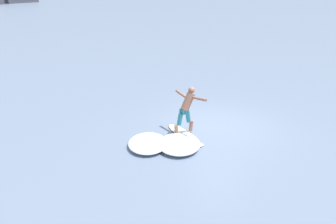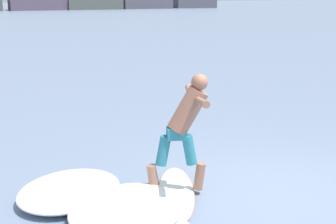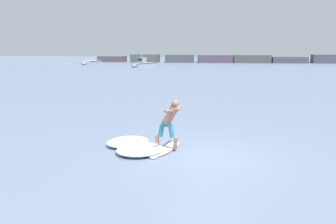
# 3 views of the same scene
# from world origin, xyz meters

# --- Properties ---
(ground_plane) EXTENTS (200.00, 200.00, 0.00)m
(ground_plane) POSITION_xyz_m (0.00, 0.00, 0.00)
(ground_plane) COLOR slate
(surfboard) EXTENTS (1.04, 2.01, 0.20)m
(surfboard) POSITION_xyz_m (-1.34, 0.46, 0.03)
(surfboard) COLOR white
(surfboard) RESTS_ON ground
(surfer) EXTENTS (0.90, 1.57, 1.64)m
(surfer) POSITION_xyz_m (-1.21, 0.46, 1.04)
(surfer) COLOR #9A6551
(surfer) RESTS_ON surfboard
(wave_foam_at_tail) EXTENTS (1.99, 1.97, 0.23)m
(wave_foam_at_tail) POSITION_xyz_m (-2.75, 0.86, 0.11)
(wave_foam_at_tail) COLOR white
(wave_foam_at_tail) RESTS_ON ground
(wave_foam_at_nose) EXTENTS (2.07, 2.02, 0.24)m
(wave_foam_at_nose) POSITION_xyz_m (-2.13, 0.05, 0.12)
(wave_foam_at_nose) COLOR white
(wave_foam_at_nose) RESTS_ON ground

